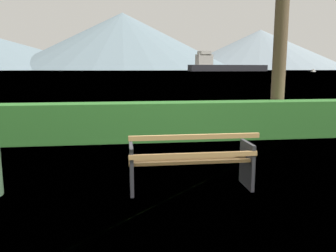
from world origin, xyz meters
TOP-DOWN VIEW (x-y plane):
  - ground_plane at (0.00, 0.00)m, footprint 1400.00×1400.00m
  - water_surface at (0.00, 306.48)m, footprint 620.00×620.00m
  - park_bench at (-0.00, -0.06)m, footprint 1.78×0.58m
  - hedge_row at (0.00, 3.46)m, footprint 10.96×0.68m
  - cargo_ship_large at (70.52, 234.99)m, footprint 60.99×18.43m
  - sailboat_mid at (107.65, 179.11)m, footprint 4.05×3.68m
  - distant_hills at (-40.53, 559.83)m, footprint 848.14×438.27m

SIDE VIEW (x-z plane):
  - ground_plane at x=0.00m, z-range 0.00..0.00m
  - water_surface at x=0.00m, z-range 0.00..0.00m
  - park_bench at x=0.00m, z-range -0.01..0.86m
  - hedge_row at x=0.00m, z-range 0.00..0.93m
  - sailboat_mid at x=107.65m, z-range -0.21..1.22m
  - cargo_ship_large at x=70.52m, z-range -3.07..10.88m
  - distant_hills at x=-40.53m, z-range -6.98..78.93m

